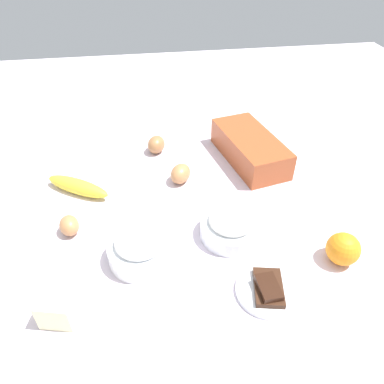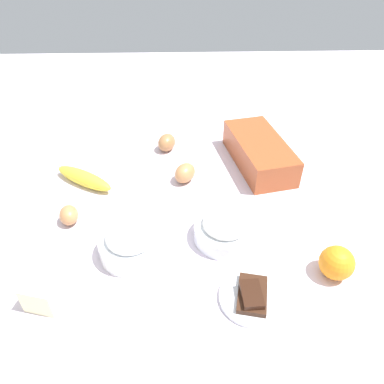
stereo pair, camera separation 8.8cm
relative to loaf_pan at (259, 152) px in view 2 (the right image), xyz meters
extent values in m
cube|color=silver|center=(0.18, -0.20, -0.05)|extent=(2.40, 2.40, 0.02)
cube|color=#9E4723|center=(0.00, 0.00, 0.00)|extent=(0.30, 0.19, 0.08)
cube|color=black|center=(0.00, 0.00, 0.00)|extent=(0.29, 0.17, 0.07)
cylinder|color=white|center=(0.30, -0.13, -0.02)|extent=(0.14, 0.14, 0.04)
torus|color=white|center=(0.30, -0.13, -0.01)|extent=(0.14, 0.14, 0.01)
ellipsoid|color=white|center=(0.30, -0.13, 0.01)|extent=(0.10, 0.10, 0.04)
cylinder|color=white|center=(0.34, -0.34, -0.02)|extent=(0.14, 0.14, 0.04)
torus|color=white|center=(0.34, -0.34, 0.00)|extent=(0.14, 0.14, 0.01)
ellipsoid|color=white|center=(0.34, -0.34, 0.01)|extent=(0.11, 0.11, 0.04)
ellipsoid|color=yellow|center=(0.09, -0.50, -0.02)|extent=(0.14, 0.18, 0.04)
sphere|color=orange|center=(0.42, 0.09, -0.01)|extent=(0.07, 0.07, 0.07)
cube|color=#F4EDB2|center=(0.45, -0.49, -0.01)|extent=(0.10, 0.08, 0.06)
ellipsoid|color=#B57A4A|center=(0.08, -0.22, -0.02)|extent=(0.09, 0.08, 0.05)
ellipsoid|color=#B47949|center=(0.24, -0.50, -0.02)|extent=(0.07, 0.06, 0.04)
ellipsoid|color=#9F6B40|center=(-0.09, -0.27, -0.02)|extent=(0.08, 0.07, 0.05)
cylinder|color=white|center=(0.47, -0.09, -0.04)|extent=(0.13, 0.13, 0.01)
cube|color=#381E11|center=(0.47, -0.09, -0.03)|extent=(0.10, 0.07, 0.01)
cube|color=black|center=(0.48, -0.10, -0.01)|extent=(0.06, 0.04, 0.01)
camera|label=1|loc=(0.89, -0.31, 0.58)|focal=34.15mm
camera|label=2|loc=(0.90, -0.22, 0.58)|focal=34.15mm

